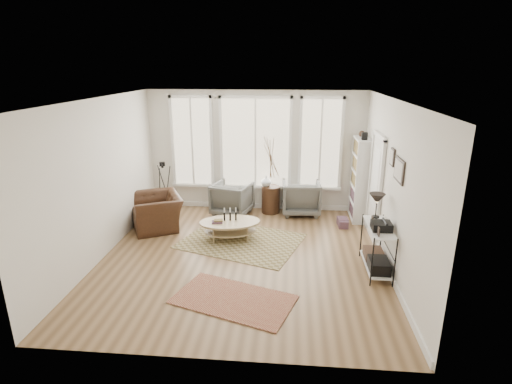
# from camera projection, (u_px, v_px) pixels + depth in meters

# --- Properties ---
(room) EXTENTS (5.50, 5.54, 2.90)m
(room) POSITION_uv_depth(u_px,v_px,m) (243.00, 184.00, 7.09)
(room) COLOR olive
(room) RESTS_ON ground
(bay_window) EXTENTS (4.14, 0.12, 2.24)m
(bay_window) POSITION_uv_depth(u_px,v_px,m) (256.00, 145.00, 9.59)
(bay_window) COLOR #D0BA81
(bay_window) RESTS_ON ground
(door) EXTENTS (0.09, 1.06, 2.22)m
(door) POSITION_uv_depth(u_px,v_px,m) (375.00, 186.00, 8.03)
(door) COLOR silver
(door) RESTS_ON ground
(bookcase) EXTENTS (0.31, 0.85, 2.06)m
(bookcase) POSITION_uv_depth(u_px,v_px,m) (360.00, 179.00, 9.12)
(bookcase) COLOR white
(bookcase) RESTS_ON ground
(low_shelf) EXTENTS (0.38, 1.08, 1.30)m
(low_shelf) POSITION_uv_depth(u_px,v_px,m) (377.00, 244.00, 6.86)
(low_shelf) COLOR white
(low_shelf) RESTS_ON ground
(wall_art) EXTENTS (0.04, 0.88, 0.44)m
(wall_art) POSITION_uv_depth(u_px,v_px,m) (397.00, 167.00, 6.46)
(wall_art) COLOR black
(wall_art) RESTS_ON ground
(rug_main) EXTENTS (2.72, 2.36, 0.01)m
(rug_main) POSITION_uv_depth(u_px,v_px,m) (241.00, 241.00, 8.17)
(rug_main) COLOR brown
(rug_main) RESTS_ON ground
(rug_runner) EXTENTS (2.02, 1.53, 0.01)m
(rug_runner) POSITION_uv_depth(u_px,v_px,m) (233.00, 299.00, 6.13)
(rug_runner) COLOR maroon
(rug_runner) RESTS_ON ground
(coffee_table) EXTENTS (1.37, 1.02, 0.57)m
(coffee_table) POSITION_uv_depth(u_px,v_px,m) (230.00, 225.00, 8.19)
(coffee_table) COLOR tan
(coffee_table) RESTS_ON ground
(armchair_left) EXTENTS (1.04, 1.06, 0.78)m
(armchair_left) POSITION_uv_depth(u_px,v_px,m) (232.00, 199.00, 9.55)
(armchair_left) COLOR #5F5F5A
(armchair_left) RESTS_ON ground
(armchair_right) EXTENTS (0.93, 0.96, 0.83)m
(armchair_right) POSITION_uv_depth(u_px,v_px,m) (301.00, 197.00, 9.59)
(armchair_right) COLOR #5F5F5A
(armchair_right) RESTS_ON ground
(side_table) EXTENTS (0.44, 0.44, 1.86)m
(side_table) POSITION_uv_depth(u_px,v_px,m) (271.00, 177.00, 9.52)
(side_table) COLOR #3D2214
(side_table) RESTS_ON ground
(vase) EXTENTS (0.33, 0.33, 0.26)m
(vase) POSITION_uv_depth(u_px,v_px,m) (266.00, 181.00, 9.56)
(vase) COLOR silver
(vase) RESTS_ON side_table
(accent_chair) EXTENTS (1.48, 1.41, 0.74)m
(accent_chair) POSITION_uv_depth(u_px,v_px,m) (157.00, 212.00, 8.76)
(accent_chair) COLOR #3D2214
(accent_chair) RESTS_ON ground
(tripod_camera) EXTENTS (0.45, 0.45, 1.29)m
(tripod_camera) POSITION_uv_depth(u_px,v_px,m) (164.00, 191.00, 9.47)
(tripod_camera) COLOR black
(tripod_camera) RESTS_ON ground
(book_stack_near) EXTENTS (0.24, 0.29, 0.18)m
(book_stack_near) POSITION_uv_depth(u_px,v_px,m) (342.00, 222.00, 8.96)
(book_stack_near) COLOR maroon
(book_stack_near) RESTS_ON ground
(book_stack_far) EXTENTS (0.21, 0.27, 0.17)m
(book_stack_far) POSITION_uv_depth(u_px,v_px,m) (343.00, 224.00, 8.85)
(book_stack_far) COLOR maroon
(book_stack_far) RESTS_ON ground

